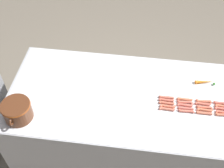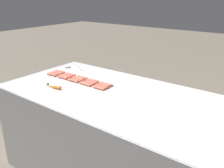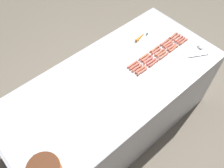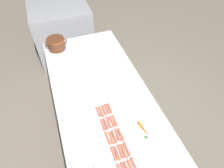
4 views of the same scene
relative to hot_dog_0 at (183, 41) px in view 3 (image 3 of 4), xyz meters
name	(u,v)px [view 3 (image 3 of 4)]	position (x,y,z in m)	size (l,w,h in m)	color
ground_plane	(112,124)	(0.11, 0.91, -0.89)	(20.00, 20.00, 0.00)	#756B5B
griddle_counter	(112,105)	(0.11, 0.91, -0.45)	(1.03, 2.24, 0.88)	#ADAFB5
hot_dog_0	(183,41)	(0.00, 0.00, 0.00)	(0.03, 0.14, 0.02)	#D36C50
hot_dog_1	(173,48)	(0.00, 0.16, 0.00)	(0.03, 0.14, 0.02)	#D66E4F
hot_dog_2	(164,56)	(0.00, 0.32, 0.00)	(0.02, 0.14, 0.02)	#D16E52
hot_dog_3	(153,63)	(0.00, 0.46, 0.00)	(0.03, 0.14, 0.02)	#D36855
hot_dog_4	(142,71)	(0.00, 0.62, 0.00)	(0.03, 0.14, 0.02)	#D16D56
hot_dog_5	(181,40)	(0.03, 0.00, 0.00)	(0.02, 0.14, 0.02)	#CB6454
hot_dog_6	(172,47)	(0.03, 0.16, 0.00)	(0.03, 0.14, 0.02)	#D8634C
hot_dog_7	(162,54)	(0.03, 0.31, 0.00)	(0.03, 0.14, 0.02)	#D27251
hot_dog_8	(151,62)	(0.03, 0.46, 0.00)	(0.02, 0.14, 0.02)	#CA6356
hot_dog_9	(140,69)	(0.03, 0.62, 0.00)	(0.03, 0.14, 0.02)	#D66A4E
hot_dog_10	(179,39)	(0.06, 0.00, 0.00)	(0.03, 0.14, 0.02)	#D86C54
hot_dog_11	(169,45)	(0.06, 0.16, 0.00)	(0.03, 0.14, 0.02)	#D26554
hot_dog_12	(159,52)	(0.06, 0.31, 0.00)	(0.03, 0.14, 0.02)	#D2674F
hot_dog_13	(148,60)	(0.06, 0.47, 0.00)	(0.03, 0.14, 0.02)	#D76655
hot_dog_14	(137,68)	(0.06, 0.63, 0.00)	(0.03, 0.14, 0.02)	#CE664D
hot_dog_15	(176,37)	(0.09, 0.00, 0.00)	(0.03, 0.14, 0.02)	#C96753
hot_dog_16	(167,44)	(0.09, 0.15, 0.00)	(0.03, 0.14, 0.02)	#D8704E
hot_dog_17	(156,51)	(0.10, 0.32, 0.00)	(0.03, 0.14, 0.02)	#D06853
hot_dog_18	(146,58)	(0.10, 0.47, 0.00)	(0.03, 0.14, 0.02)	#D86855
hot_dog_19	(135,66)	(0.10, 0.63, 0.00)	(0.03, 0.14, 0.02)	#CC6350
hot_dog_20	(173,36)	(0.13, 0.01, 0.00)	(0.03, 0.14, 0.02)	#CB6C4D
hot_dog_21	(164,42)	(0.12, 0.16, 0.00)	(0.03, 0.14, 0.02)	#CD6554
hot_dog_22	(155,49)	(0.13, 0.31, 0.00)	(0.03, 0.14, 0.02)	#D27052
hot_dog_23	(144,56)	(0.13, 0.47, 0.00)	(0.03, 0.14, 0.02)	#CC714D
hot_dog_24	(133,64)	(0.13, 0.63, 0.00)	(0.02, 0.14, 0.02)	#CD6954
serving_spoon	(200,50)	(-0.19, -0.04, 0.00)	(0.17, 0.25, 0.02)	#B7B7BC
carrot	(141,36)	(0.35, 0.28, 0.00)	(0.06, 0.18, 0.03)	orange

